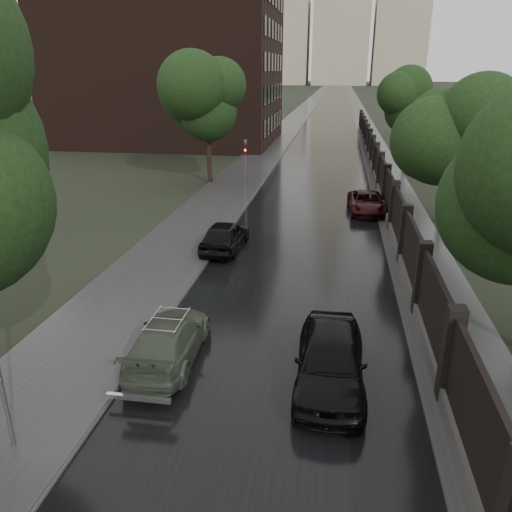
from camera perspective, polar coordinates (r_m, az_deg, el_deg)
The scene contains 14 objects.
road at distance 196.76m, azimuth 9.18°, elevation 17.89°, with size 8.00×420.00×0.02m, color black.
sidewalk_left at distance 196.90m, azimuth 7.35°, elevation 18.00°, with size 4.00×420.00×0.16m, color #2D2D2D.
verge_right at distance 196.80m, azimuth 10.86°, elevation 17.80°, with size 3.00×420.00×0.08m, color #2D2D2D.
fence_right at distance 39.38m, azimuth 13.77°, elevation 9.51°, with size 0.45×75.72×2.70m.
tree_left_far at distance 37.91m, azimuth -5.54°, elevation 16.04°, with size 4.25×4.25×7.39m.
tree_right_b at distance 29.39m, azimuth 21.52°, elevation 12.91°, with size 4.08×4.08×7.01m.
tree_right_c at distance 47.09m, azimuth 17.17°, elevation 15.76°, with size 4.08×4.08×7.01m.
traffic_light at distance 32.62m, azimuth -1.18°, elevation 10.37°, with size 0.16×0.32×4.00m.
brick_building at distance 61.77m, azimuth -9.94°, elevation 21.96°, with size 24.00×18.00×20.00m, color black.
stalinist_tower at distance 308.08m, azimuth 9.84°, elevation 25.87°, with size 92.00×30.00×159.00m.
volga_sedan at distance 15.17m, azimuth -9.97°, elevation -9.41°, with size 1.81×4.45×1.29m, color #444C3D.
hatchback_left at distance 23.86m, azimuth -3.57°, elevation 2.35°, with size 1.69×4.20×1.43m, color black.
car_right_near at distance 13.91m, azimuth 8.49°, elevation -11.61°, with size 1.86×4.63×1.58m, color black.
car_right_far at distance 31.01m, azimuth 12.53°, elevation 5.99°, with size 2.05×4.44×1.24m, color black.
Camera 1 is at (1.47, -6.59, 8.13)m, focal length 35.00 mm.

